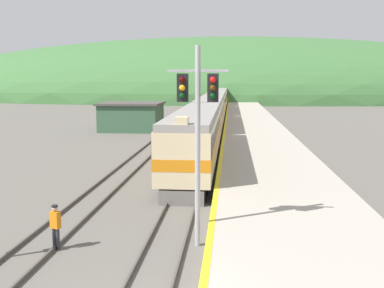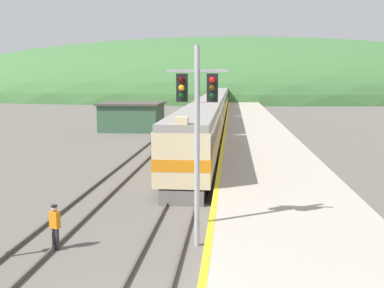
% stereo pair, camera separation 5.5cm
% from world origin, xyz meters
% --- Properties ---
extents(track_main, '(1.52, 180.00, 0.16)m').
position_xyz_m(track_main, '(0.00, 70.00, 0.08)').
color(track_main, '#4C443D').
rests_on(track_main, ground).
extents(track_siding, '(1.52, 180.00, 0.16)m').
position_xyz_m(track_siding, '(-4.75, 70.00, 0.08)').
color(track_siding, '#4C443D').
rests_on(track_siding, ground).
extents(platform, '(6.77, 140.00, 0.90)m').
position_xyz_m(platform, '(5.01, 50.00, 0.44)').
color(platform, '#ADA393').
rests_on(platform, ground).
extents(distant_hills, '(219.03, 98.57, 38.75)m').
position_xyz_m(distant_hills, '(0.00, 140.94, 0.00)').
color(distant_hills, '#3D6B38').
rests_on(distant_hills, ground).
extents(station_shed, '(7.38, 6.98, 3.39)m').
position_xyz_m(station_shed, '(-9.64, 43.37, 1.71)').
color(station_shed, '#385B42').
rests_on(station_shed, ground).
extents(express_train_lead_car, '(2.96, 20.15, 4.42)m').
position_xyz_m(express_train_lead_car, '(0.00, 21.03, 2.22)').
color(express_train_lead_car, black).
rests_on(express_train_lead_car, ground).
extents(carriage_second, '(2.95, 20.93, 4.06)m').
position_xyz_m(carriage_second, '(0.00, 42.68, 2.21)').
color(carriage_second, black).
rests_on(carriage_second, ground).
extents(carriage_third, '(2.95, 20.93, 4.06)m').
position_xyz_m(carriage_third, '(0.00, 64.48, 2.21)').
color(carriage_third, black).
rests_on(carriage_third, ground).
extents(carriage_fourth, '(2.95, 20.93, 4.06)m').
position_xyz_m(carriage_fourth, '(0.00, 86.29, 2.21)').
color(carriage_fourth, black).
rests_on(carriage_fourth, ground).
extents(carriage_fifth, '(2.95, 20.93, 4.06)m').
position_xyz_m(carriage_fifth, '(0.00, 108.10, 2.21)').
color(carriage_fifth, black).
rests_on(carriage_fifth, ground).
extents(signal_mast_main, '(2.20, 0.42, 7.47)m').
position_xyz_m(signal_mast_main, '(1.21, 6.00, 4.90)').
color(signal_mast_main, '#9E9EA3').
rests_on(signal_mast_main, ground).
extents(track_worker, '(0.42, 0.34, 1.69)m').
position_xyz_m(track_worker, '(-4.00, 5.20, 0.96)').
color(track_worker, '#2D2D33').
rests_on(track_worker, ground).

